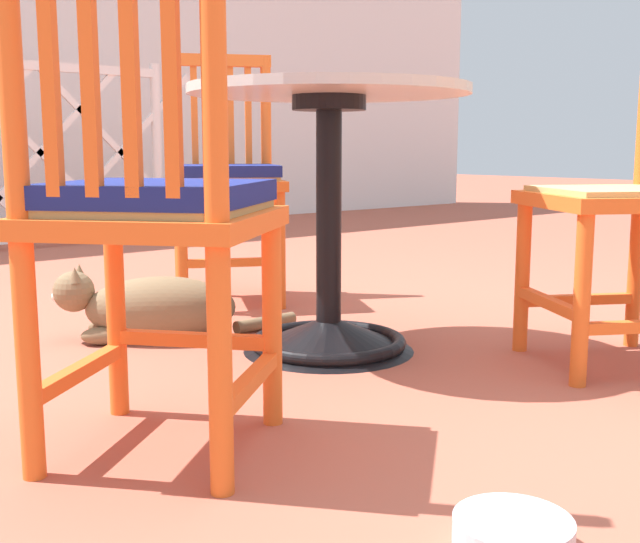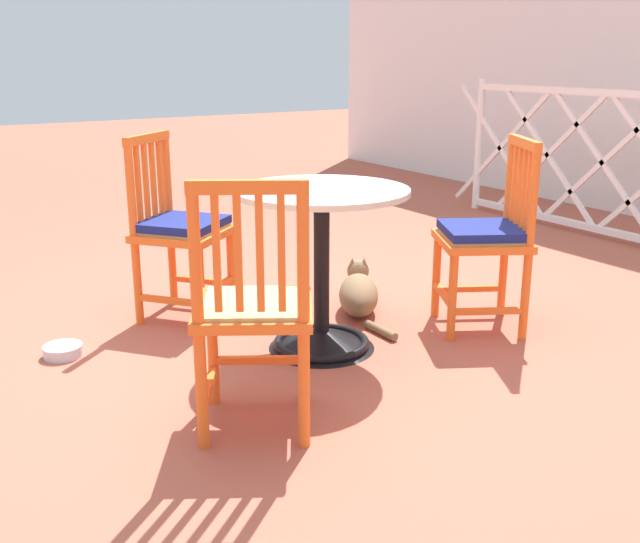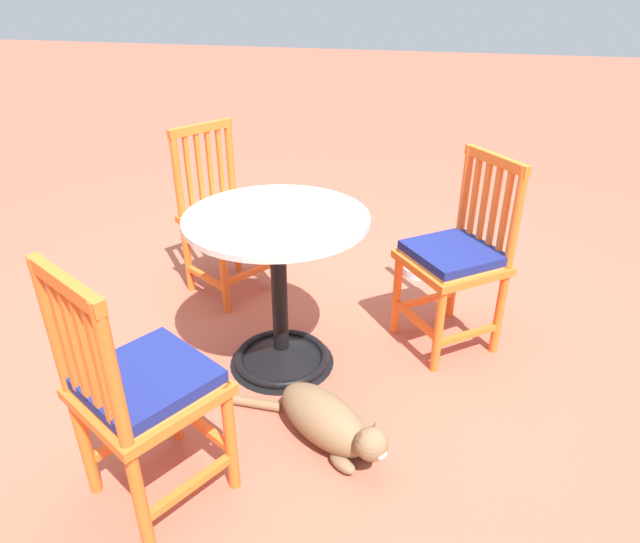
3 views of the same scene
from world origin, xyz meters
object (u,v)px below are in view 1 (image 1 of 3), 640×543
orange_chair_near_fence (226,180)px  tabby_cat (148,308)px  cafe_table (329,250)px  orange_chair_at_corner (626,200)px  pet_water_bowl (513,535)px  orange_chair_by_planter (152,215)px

orange_chair_near_fence → tabby_cat: 0.72m
cafe_table → orange_chair_near_fence: orange_chair_near_fence is taller
tabby_cat → orange_chair_at_corner: bearing=-51.4°
tabby_cat → pet_water_bowl: 1.47m
orange_chair_by_planter → orange_chair_near_fence: same height
orange_chair_at_corner → pet_water_bowl: orange_chair_at_corner is taller
orange_chair_near_fence → cafe_table: bearing=-103.4°
cafe_table → orange_chair_at_corner: orange_chair_at_corner is taller
orange_chair_by_planter → orange_chair_near_fence: size_ratio=1.00×
cafe_table → orange_chair_at_corner: bearing=-50.1°
cafe_table → pet_water_bowl: size_ratio=4.47×
orange_chair_near_fence → tabby_cat: size_ratio=1.31×
orange_chair_at_corner → tabby_cat: orange_chair_at_corner is taller
orange_chair_at_corner → orange_chair_near_fence: 1.43m
cafe_table → orange_chair_near_fence: (0.19, 0.80, 0.16)m
cafe_table → orange_chair_at_corner: 0.79m
orange_chair_at_corner → tabby_cat: size_ratio=1.31×
cafe_table → orange_chair_by_planter: bearing=-153.6°
orange_chair_at_corner → tabby_cat: (-0.82, 1.03, -0.34)m
orange_chair_by_planter → pet_water_bowl: (0.20, -0.65, -0.42)m
orange_chair_near_fence → pet_water_bowl: bearing=-111.7°
orange_chair_by_planter → tabby_cat: size_ratio=1.31×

